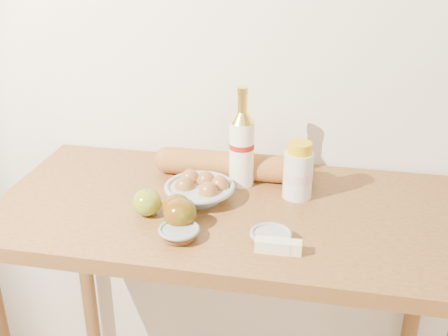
# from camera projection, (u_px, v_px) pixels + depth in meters

# --- Properties ---
(back_wall) EXTENTS (3.50, 0.02, 2.60)m
(back_wall) POSITION_uv_depth(u_px,v_px,m) (249.00, 25.00, 1.57)
(back_wall) COLOR silver
(back_wall) RESTS_ON ground
(table) EXTENTS (1.20, 0.60, 0.90)m
(table) POSITION_uv_depth(u_px,v_px,m) (226.00, 246.00, 1.50)
(table) COLOR #91602E
(table) RESTS_ON ground
(bourbon_bottle) EXTENTS (0.07, 0.07, 0.28)m
(bourbon_bottle) POSITION_uv_depth(u_px,v_px,m) (242.00, 146.00, 1.51)
(bourbon_bottle) COLOR white
(bourbon_bottle) RESTS_ON table
(cream_bottle) EXTENTS (0.09, 0.09, 0.15)m
(cream_bottle) POSITION_uv_depth(u_px,v_px,m) (298.00, 172.00, 1.46)
(cream_bottle) COLOR silver
(cream_bottle) RESTS_ON table
(egg_bowl) EXTENTS (0.23, 0.23, 0.07)m
(egg_bowl) POSITION_uv_depth(u_px,v_px,m) (200.00, 190.00, 1.47)
(egg_bowl) COLOR #94A29D
(egg_bowl) RESTS_ON table
(baguette) EXTENTS (0.46, 0.08, 0.08)m
(baguette) POSITION_uv_depth(u_px,v_px,m) (233.00, 165.00, 1.58)
(baguette) COLOR #B97638
(baguette) RESTS_ON table
(apple_yellowgreen) EXTENTS (0.09, 0.09, 0.07)m
(apple_yellowgreen) POSITION_uv_depth(u_px,v_px,m) (147.00, 202.00, 1.39)
(apple_yellowgreen) COLOR #9E8A1F
(apple_yellowgreen) RESTS_ON table
(apple_redgreen_front) EXTENTS (0.09, 0.09, 0.07)m
(apple_redgreen_front) POSITION_uv_depth(u_px,v_px,m) (180.00, 214.00, 1.33)
(apple_redgreen_front) COLOR maroon
(apple_redgreen_front) RESTS_ON table
(apple_redgreen_right) EXTENTS (0.07, 0.07, 0.07)m
(apple_redgreen_right) POSITION_uv_depth(u_px,v_px,m) (177.00, 207.00, 1.37)
(apple_redgreen_right) COLOR #8D0C07
(apple_redgreen_right) RESTS_ON table
(sugar_bowl) EXTENTS (0.10, 0.10, 0.03)m
(sugar_bowl) POSITION_uv_depth(u_px,v_px,m) (179.00, 233.00, 1.30)
(sugar_bowl) COLOR gray
(sugar_bowl) RESTS_ON table
(syrup_bowl) EXTENTS (0.10, 0.10, 0.03)m
(syrup_bowl) POSITION_uv_depth(u_px,v_px,m) (271.00, 237.00, 1.28)
(syrup_bowl) COLOR #909D99
(syrup_bowl) RESTS_ON table
(butter_stick) EXTENTS (0.10, 0.03, 0.03)m
(butter_stick) POSITION_uv_depth(u_px,v_px,m) (278.00, 246.00, 1.25)
(butter_stick) COLOR beige
(butter_stick) RESTS_ON table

